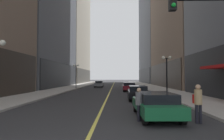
# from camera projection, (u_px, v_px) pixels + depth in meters

# --- Properties ---
(ground_plane) EXTENTS (200.00, 200.00, 0.00)m
(ground_plane) POSITION_uv_depth(u_px,v_px,m) (112.00, 87.00, 38.08)
(ground_plane) COLOR #2D2D30
(sidewalk_left) EXTENTS (4.50, 78.00, 0.15)m
(sidewalk_left) POSITION_uv_depth(u_px,v_px,m) (74.00, 87.00, 38.30)
(sidewalk_left) COLOR #ADA8A0
(sidewalk_left) RESTS_ON ground
(sidewalk_right) EXTENTS (4.50, 78.00, 0.15)m
(sidewalk_right) POSITION_uv_depth(u_px,v_px,m) (151.00, 87.00, 37.86)
(sidewalk_right) COLOR #ADA8A0
(sidewalk_right) RESTS_ON ground
(lane_centre_stripe) EXTENTS (0.16, 70.00, 0.01)m
(lane_centre_stripe) POSITION_uv_depth(u_px,v_px,m) (112.00, 87.00, 38.08)
(lane_centre_stripe) COLOR #E5D64C
(lane_centre_stripe) RESTS_ON ground
(building_left_far) EXTENTS (10.74, 26.00, 40.51)m
(building_left_far) POSITION_uv_depth(u_px,v_px,m) (70.00, 27.00, 64.26)
(building_left_far) COLOR #B7AD99
(building_left_far) RESTS_ON ground
(building_right_far) EXTENTS (12.06, 26.00, 46.74)m
(building_right_far) POSITION_uv_depth(u_px,v_px,m) (160.00, 18.00, 63.52)
(building_right_far) COLOR slate
(building_right_far) RESTS_ON ground
(car_green) EXTENTS (2.05, 4.35, 1.32)m
(car_green) POSITION_uv_depth(u_px,v_px,m) (156.00, 104.00, 9.42)
(car_green) COLOR #196038
(car_green) RESTS_ON ground
(car_black) EXTENTS (1.90, 4.21, 1.32)m
(car_black) POSITION_uv_depth(u_px,v_px,m) (138.00, 92.00, 16.79)
(car_black) COLOR black
(car_black) RESTS_ON ground
(car_maroon) EXTENTS (1.99, 4.82, 1.32)m
(car_maroon) POSITION_uv_depth(u_px,v_px,m) (129.00, 86.00, 27.15)
(car_maroon) COLOR maroon
(car_maroon) RESTS_ON ground
(car_grey) EXTENTS (1.80, 4.79, 1.32)m
(car_grey) POSITION_uv_depth(u_px,v_px,m) (99.00, 84.00, 37.98)
(car_grey) COLOR slate
(car_grey) RESTS_ON ground
(pedestrian_in_tan_trench) EXTENTS (0.39, 0.39, 1.80)m
(pedestrian_in_tan_trench) POSITION_uv_depth(u_px,v_px,m) (198.00, 100.00, 8.27)
(pedestrian_in_tan_trench) COLOR black
(pedestrian_in_tan_trench) RESTS_ON ground
(pedestrian_in_grey_suit) EXTENTS (0.45, 0.45, 1.61)m
(pedestrian_in_grey_suit) POSITION_uv_depth(u_px,v_px,m) (139.00, 102.00, 8.70)
(pedestrian_in_grey_suit) COLOR black
(pedestrian_in_grey_suit) RESTS_ON ground
(street_lamp_left_far) EXTENTS (1.06, 0.36, 4.43)m
(street_lamp_left_far) POSITION_uv_depth(u_px,v_px,m) (76.00, 71.00, 32.43)
(street_lamp_left_far) COLOR black
(street_lamp_left_far) RESTS_ON ground
(street_lamp_right_mid) EXTENTS (1.06, 0.36, 4.43)m
(street_lamp_right_mid) POSITION_uv_depth(u_px,v_px,m) (167.00, 67.00, 19.29)
(street_lamp_right_mid) COLOR black
(street_lamp_right_mid) RESTS_ON ground
(fire_hydrant_right) EXTENTS (0.28, 0.28, 0.80)m
(fire_hydrant_right) POSITION_uv_depth(u_px,v_px,m) (194.00, 100.00, 13.57)
(fire_hydrant_right) COLOR red
(fire_hydrant_right) RESTS_ON ground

